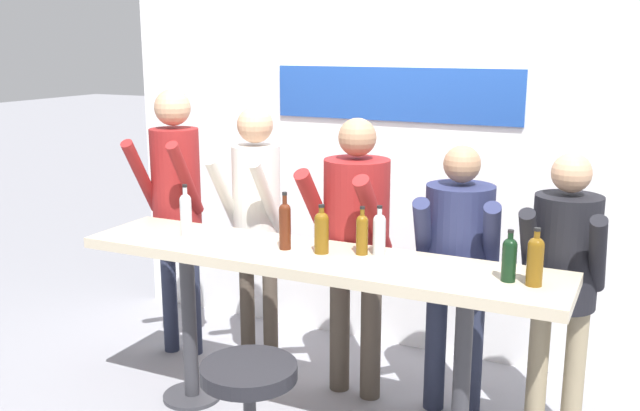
# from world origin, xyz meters

# --- Properties ---
(back_wall) EXTENTS (4.31, 0.12, 2.66)m
(back_wall) POSITION_xyz_m (-0.00, 1.36, 1.34)
(back_wall) COLOR white
(back_wall) RESTS_ON ground_plane
(tasting_table) EXTENTS (2.71, 0.58, 1.04)m
(tasting_table) POSITION_xyz_m (-0.00, 0.00, 0.89)
(tasting_table) COLOR beige
(tasting_table) RESTS_ON ground_plane
(bar_stool) EXTENTS (0.48, 0.48, 0.71)m
(bar_stool) POSITION_xyz_m (0.02, -0.72, 0.48)
(bar_stool) COLOR #333338
(bar_stool) RESTS_ON ground_plane
(person_far_left) EXTENTS (0.46, 0.60, 1.85)m
(person_far_left) POSITION_xyz_m (-1.29, 0.52, 1.17)
(person_far_left) COLOR #23283D
(person_far_left) RESTS_ON ground_plane
(person_left) EXTENTS (0.40, 0.54, 1.76)m
(person_left) POSITION_xyz_m (-0.68, 0.55, 1.11)
(person_left) COLOR #473D33
(person_left) RESTS_ON ground_plane
(person_center_left) EXTENTS (0.50, 0.59, 1.73)m
(person_center_left) POSITION_xyz_m (0.04, 0.49, 1.07)
(person_center_left) COLOR #473D33
(person_center_left) RESTS_ON ground_plane
(person_center) EXTENTS (0.52, 0.60, 1.60)m
(person_center) POSITION_xyz_m (0.66, 0.54, 0.98)
(person_center) COLOR #23283D
(person_center) RESTS_ON ground_plane
(person_center_right) EXTENTS (0.42, 0.51, 1.60)m
(person_center_right) POSITION_xyz_m (1.24, 0.52, 0.99)
(person_center_right) COLOR gray
(person_center_right) RESTS_ON ground_plane
(wine_bottle_0) EXTENTS (0.08, 0.08, 0.27)m
(wine_bottle_0) POSITION_xyz_m (0.03, 0.03, 1.17)
(wine_bottle_0) COLOR brown
(wine_bottle_0) RESTS_ON tasting_table
(wine_bottle_1) EXTENTS (0.07, 0.07, 0.25)m
(wine_bottle_1) POSITION_xyz_m (1.04, 0.00, 1.16)
(wine_bottle_1) COLOR black
(wine_bottle_1) RESTS_ON tasting_table
(wine_bottle_2) EXTENTS (0.07, 0.07, 0.32)m
(wine_bottle_2) POSITION_xyz_m (-0.18, 0.02, 1.19)
(wine_bottle_2) COLOR #4C1E0F
(wine_bottle_2) RESTS_ON tasting_table
(wine_bottle_3) EXTENTS (0.07, 0.07, 0.27)m
(wine_bottle_3) POSITION_xyz_m (0.33, 0.13, 1.17)
(wine_bottle_3) COLOR #B7BCC1
(wine_bottle_3) RESTS_ON tasting_table
(wine_bottle_4) EXTENTS (0.07, 0.07, 0.26)m
(wine_bottle_4) POSITION_xyz_m (0.24, 0.11, 1.16)
(wine_bottle_4) COLOR brown
(wine_bottle_4) RESTS_ON tasting_table
(wine_bottle_5) EXTENTS (0.07, 0.07, 0.31)m
(wine_bottle_5) POSITION_xyz_m (-0.84, 0.02, 1.18)
(wine_bottle_5) COLOR #B7BCC1
(wine_bottle_5) RESTS_ON tasting_table
(wine_bottle_6) EXTENTS (0.08, 0.08, 0.28)m
(wine_bottle_6) POSITION_xyz_m (1.16, -0.01, 1.17)
(wine_bottle_6) COLOR brown
(wine_bottle_6) RESTS_ON tasting_table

